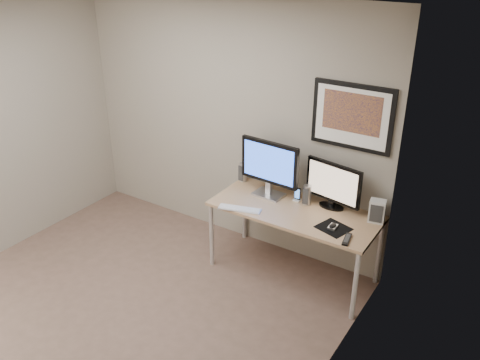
{
  "coord_description": "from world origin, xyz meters",
  "views": [
    {
      "loc": [
        2.84,
        -2.46,
        3.07
      ],
      "look_at": [
        0.54,
        1.1,
        1.02
      ],
      "focal_mm": 38.0,
      "sensor_mm": 36.0,
      "label": 1
    }
  ],
  "objects_px": {
    "desk": "(295,215)",
    "monitor_tv": "(333,185)",
    "phone_dock": "(297,194)",
    "speaker_right": "(307,195)",
    "fan_unit": "(377,211)",
    "monitor_large": "(269,166)",
    "speaker_left": "(243,172)",
    "keyboard": "(240,209)",
    "framed_art": "(352,117)"
  },
  "relations": [
    {
      "from": "desk",
      "to": "monitor_tv",
      "type": "xyz_separation_m",
      "value": [
        0.27,
        0.22,
        0.31
      ]
    },
    {
      "from": "desk",
      "to": "phone_dock",
      "type": "height_order",
      "value": "phone_dock"
    },
    {
      "from": "speaker_right",
      "to": "desk",
      "type": "bearing_deg",
      "value": -109.34
    },
    {
      "from": "fan_unit",
      "to": "phone_dock",
      "type": "bearing_deg",
      "value": 170.15
    },
    {
      "from": "desk",
      "to": "phone_dock",
      "type": "distance_m",
      "value": 0.23
    },
    {
      "from": "monitor_large",
      "to": "phone_dock",
      "type": "height_order",
      "value": "monitor_large"
    },
    {
      "from": "monitor_tv",
      "to": "speaker_left",
      "type": "relative_size",
      "value": 2.87
    },
    {
      "from": "desk",
      "to": "keyboard",
      "type": "bearing_deg",
      "value": -147.04
    },
    {
      "from": "speaker_right",
      "to": "fan_unit",
      "type": "height_order",
      "value": "fan_unit"
    },
    {
      "from": "monitor_large",
      "to": "phone_dock",
      "type": "bearing_deg",
      "value": 14.44
    },
    {
      "from": "phone_dock",
      "to": "monitor_tv",
      "type": "bearing_deg",
      "value": 12.34
    },
    {
      "from": "monitor_tv",
      "to": "fan_unit",
      "type": "height_order",
      "value": "monitor_tv"
    },
    {
      "from": "monitor_tv",
      "to": "phone_dock",
      "type": "distance_m",
      "value": 0.38
    },
    {
      "from": "phone_dock",
      "to": "keyboard",
      "type": "xyz_separation_m",
      "value": [
        -0.38,
        -0.45,
        -0.06
      ]
    },
    {
      "from": "monitor_large",
      "to": "phone_dock",
      "type": "relative_size",
      "value": 4.45
    },
    {
      "from": "keyboard",
      "to": "speaker_right",
      "type": "bearing_deg",
      "value": 26.34
    },
    {
      "from": "framed_art",
      "to": "phone_dock",
      "type": "bearing_deg",
      "value": -158.59
    },
    {
      "from": "monitor_large",
      "to": "phone_dock",
      "type": "distance_m",
      "value": 0.38
    },
    {
      "from": "phone_dock",
      "to": "desk",
      "type": "bearing_deg",
      "value": -66.04
    },
    {
      "from": "fan_unit",
      "to": "speaker_left",
      "type": "bearing_deg",
      "value": 165.67
    },
    {
      "from": "desk",
      "to": "monitor_large",
      "type": "bearing_deg",
      "value": 162.13
    },
    {
      "from": "desk",
      "to": "framed_art",
      "type": "height_order",
      "value": "framed_art"
    },
    {
      "from": "framed_art",
      "to": "keyboard",
      "type": "height_order",
      "value": "framed_art"
    },
    {
      "from": "framed_art",
      "to": "speaker_right",
      "type": "distance_m",
      "value": 0.87
    },
    {
      "from": "speaker_right",
      "to": "keyboard",
      "type": "xyz_separation_m",
      "value": [
        -0.48,
        -0.44,
        -0.09
      ]
    },
    {
      "from": "desk",
      "to": "framed_art",
      "type": "bearing_deg",
      "value": 43.46
    },
    {
      "from": "keyboard",
      "to": "fan_unit",
      "type": "distance_m",
      "value": 1.26
    },
    {
      "from": "desk",
      "to": "fan_unit",
      "type": "xyz_separation_m",
      "value": [
        0.72,
        0.2,
        0.17
      ]
    },
    {
      "from": "keyboard",
      "to": "monitor_tv",
      "type": "bearing_deg",
      "value": 19.32
    },
    {
      "from": "desk",
      "to": "monitor_tv",
      "type": "relative_size",
      "value": 2.78
    },
    {
      "from": "speaker_right",
      "to": "framed_art",
      "type": "bearing_deg",
      "value": 25.74
    },
    {
      "from": "framed_art",
      "to": "speaker_left",
      "type": "relative_size",
      "value": 3.74
    },
    {
      "from": "speaker_right",
      "to": "phone_dock",
      "type": "distance_m",
      "value": 0.11
    },
    {
      "from": "framed_art",
      "to": "keyboard",
      "type": "distance_m",
      "value": 1.34
    },
    {
      "from": "monitor_large",
      "to": "phone_dock",
      "type": "xyz_separation_m",
      "value": [
        0.29,
        0.06,
        -0.25
      ]
    },
    {
      "from": "monitor_tv",
      "to": "keyboard",
      "type": "relative_size",
      "value": 1.41
    },
    {
      "from": "framed_art",
      "to": "phone_dock",
      "type": "height_order",
      "value": "framed_art"
    },
    {
      "from": "monitor_tv",
      "to": "keyboard",
      "type": "distance_m",
      "value": 0.91
    },
    {
      "from": "speaker_left",
      "to": "fan_unit",
      "type": "xyz_separation_m",
      "value": [
        1.47,
        -0.06,
        0.01
      ]
    },
    {
      "from": "keyboard",
      "to": "fan_unit",
      "type": "bearing_deg",
      "value": 6.37
    },
    {
      "from": "framed_art",
      "to": "monitor_tv",
      "type": "height_order",
      "value": "framed_art"
    },
    {
      "from": "speaker_left",
      "to": "phone_dock",
      "type": "height_order",
      "value": "speaker_left"
    },
    {
      "from": "framed_art",
      "to": "monitor_large",
      "type": "xyz_separation_m",
      "value": [
        -0.7,
        -0.22,
        -0.57
      ]
    },
    {
      "from": "desk",
      "to": "phone_dock",
      "type": "relative_size",
      "value": 11.28
    },
    {
      "from": "monitor_large",
      "to": "monitor_tv",
      "type": "distance_m",
      "value": 0.64
    },
    {
      "from": "speaker_left",
      "to": "speaker_right",
      "type": "distance_m",
      "value": 0.8
    },
    {
      "from": "monitor_tv",
      "to": "keyboard",
      "type": "bearing_deg",
      "value": -134.28
    },
    {
      "from": "keyboard",
      "to": "desk",
      "type": "bearing_deg",
      "value": 16.77
    },
    {
      "from": "phone_dock",
      "to": "speaker_right",
      "type": "bearing_deg",
      "value": -2.14
    },
    {
      "from": "monitor_large",
      "to": "speaker_left",
      "type": "distance_m",
      "value": 0.48
    }
  ]
}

